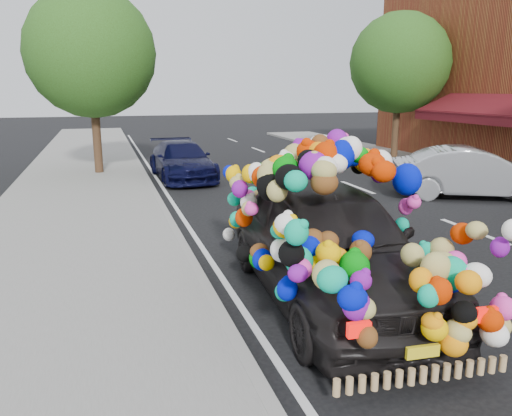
{
  "coord_description": "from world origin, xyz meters",
  "views": [
    {
      "loc": [
        -3.64,
        -8.17,
        2.87
      ],
      "look_at": [
        -1.13,
        -0.0,
        0.83
      ],
      "focal_mm": 35.0,
      "sensor_mm": 36.0,
      "label": 1
    }
  ],
  "objects": [
    {
      "name": "lane_markings",
      "position": [
        3.6,
        0.0,
        0.01
      ],
      "size": [
        6.0,
        50.0,
        0.01
      ],
      "primitive_type": null,
      "color": "silver",
      "rests_on": "ground"
    },
    {
      "name": "tree_far_b",
      "position": [
        8.0,
        10.0,
        3.89
      ],
      "size": [
        4.0,
        4.0,
        5.9
      ],
      "color": "#332114",
      "rests_on": "ground"
    },
    {
      "name": "silver_hatchback",
      "position": [
        5.85,
        2.81,
        0.68
      ],
      "size": [
        4.36,
        3.07,
        1.36
      ],
      "primitive_type": "imported",
      "rotation": [
        0.0,
        0.0,
        1.13
      ],
      "color": "#ABADB2",
      "rests_on": "ground"
    },
    {
      "name": "tree_near_sidewalk",
      "position": [
        -3.8,
        9.5,
        4.02
      ],
      "size": [
        4.2,
        4.2,
        6.13
      ],
      "color": "#332114",
      "rests_on": "ground"
    },
    {
      "name": "navy_sedan",
      "position": [
        -1.19,
        8.05,
        0.61
      ],
      "size": [
        1.88,
        4.26,
        1.21
      ],
      "primitive_type": "imported",
      "rotation": [
        0.0,
        0.0,
        0.04
      ],
      "color": "black",
      "rests_on": "ground"
    },
    {
      "name": "plush_art_car",
      "position": [
        -0.76,
        -2.17,
        1.18
      ],
      "size": [
        2.6,
        5.14,
        2.29
      ],
      "rotation": [
        0.0,
        0.0,
        -0.06
      ],
      "color": "black",
      "rests_on": "ground"
    },
    {
      "name": "sidewalk",
      "position": [
        -4.3,
        0.0,
        0.06
      ],
      "size": [
        4.0,
        60.0,
        0.12
      ],
      "primitive_type": "cube",
      "color": "gray",
      "rests_on": "ground"
    },
    {
      "name": "kerb",
      "position": [
        -2.35,
        0.0,
        0.07
      ],
      "size": [
        0.15,
        60.0,
        0.13
      ],
      "primitive_type": "cube",
      "color": "gray",
      "rests_on": "ground"
    },
    {
      "name": "ground",
      "position": [
        0.0,
        0.0,
        0.0
      ],
      "size": [
        100.0,
        100.0,
        0.0
      ],
      "primitive_type": "plane",
      "color": "black",
      "rests_on": "ground"
    }
  ]
}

